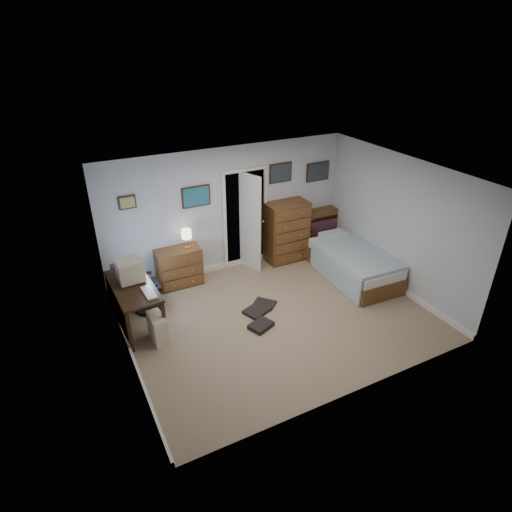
{
  "coord_description": "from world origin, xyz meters",
  "views": [
    {
      "loc": [
        -3.07,
        -5.22,
        4.41
      ],
      "look_at": [
        -0.26,
        0.3,
        1.1
      ],
      "focal_mm": 30.0,
      "sensor_mm": 36.0,
      "label": 1
    }
  ],
  "objects_px": {
    "tall_dresser": "(286,231)",
    "bed": "(353,263)",
    "computer_desk": "(128,296)",
    "low_dresser": "(179,267)",
    "office_chair": "(144,291)"
  },
  "relations": [
    {
      "from": "tall_dresser",
      "to": "bed",
      "type": "distance_m",
      "value": 1.53
    },
    {
      "from": "tall_dresser",
      "to": "bed",
      "type": "relative_size",
      "value": 0.64
    },
    {
      "from": "computer_desk",
      "to": "low_dresser",
      "type": "relative_size",
      "value": 1.64
    },
    {
      "from": "office_chair",
      "to": "computer_desk",
      "type": "bearing_deg",
      "value": -129.65
    },
    {
      "from": "low_dresser",
      "to": "tall_dresser",
      "type": "xyz_separation_m",
      "value": [
        2.35,
        -0.02,
        0.27
      ]
    },
    {
      "from": "computer_desk",
      "to": "low_dresser",
      "type": "height_order",
      "value": "computer_desk"
    },
    {
      "from": "low_dresser",
      "to": "tall_dresser",
      "type": "relative_size",
      "value": 0.66
    },
    {
      "from": "computer_desk",
      "to": "low_dresser",
      "type": "bearing_deg",
      "value": 36.41
    },
    {
      "from": "office_chair",
      "to": "low_dresser",
      "type": "height_order",
      "value": "office_chair"
    },
    {
      "from": "low_dresser",
      "to": "computer_desk",
      "type": "bearing_deg",
      "value": -139.97
    },
    {
      "from": "tall_dresser",
      "to": "bed",
      "type": "xyz_separation_m",
      "value": [
        0.79,
        -1.27,
        -0.34
      ]
    },
    {
      "from": "computer_desk",
      "to": "low_dresser",
      "type": "distance_m",
      "value": 1.48
    },
    {
      "from": "low_dresser",
      "to": "tall_dresser",
      "type": "distance_m",
      "value": 2.37
    },
    {
      "from": "low_dresser",
      "to": "bed",
      "type": "bearing_deg",
      "value": -21.71
    },
    {
      "from": "computer_desk",
      "to": "office_chair",
      "type": "height_order",
      "value": "office_chair"
    }
  ]
}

